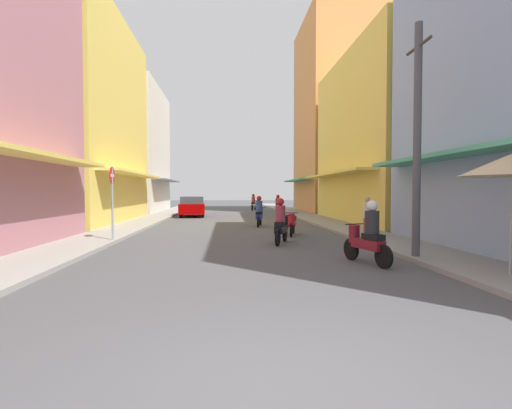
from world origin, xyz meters
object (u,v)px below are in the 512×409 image
vendor_umbrella (512,165)px  motorbike_black (281,223)px  parked_car (192,206)px  utility_pole (417,140)px  motorbike_red (292,223)px  motorbike_white (254,203)px  street_sign_no_entry (112,194)px  motorbike_orange (192,207)px  motorbike_blue (259,213)px  pedestrian_far (367,217)px  motorbike_maroon (367,236)px  motorbike_silver (278,207)px

vendor_umbrella → motorbike_black: bearing=123.3°
parked_car → utility_pole: bearing=-68.0°
motorbike_red → motorbike_white: bearing=90.3°
motorbike_black → street_sign_no_entry: street_sign_no_entry is taller
motorbike_orange → motorbike_white: bearing=32.7°
motorbike_blue → pedestrian_far: pedestrian_far is taller
motorbike_maroon → vendor_umbrella: size_ratio=0.69×
motorbike_orange → motorbike_silver: (6.71, -5.66, 0.20)m
motorbike_maroon → motorbike_red: bearing=97.0°
motorbike_silver → motorbike_orange: bearing=139.9°
motorbike_blue → utility_pole: utility_pole is taller
vendor_umbrella → street_sign_no_entry: bearing=146.5°
motorbike_orange → motorbike_silver: 8.78m
pedestrian_far → vendor_umbrella: vendor_umbrella is taller
motorbike_silver → pedestrian_far: pedestrian_far is taller
motorbike_orange → vendor_umbrella: (8.66, -25.94, 1.82)m
motorbike_black → utility_pole: utility_pole is taller
parked_car → motorbike_silver: bearing=-3.3°
motorbike_red → motorbike_blue: size_ratio=0.99×
motorbike_silver → motorbike_red: bearing=-95.0°
motorbike_silver → pedestrian_far: (1.86, -12.66, 0.09)m
motorbike_blue → motorbike_red: bearing=-76.5°
motorbike_maroon → motorbike_white: (-0.87, 27.60, 0.00)m
motorbike_orange → vendor_umbrella: bearing=-71.5°
pedestrian_far → street_sign_no_entry: street_sign_no_entry is taller
motorbike_white → vendor_umbrella: vendor_umbrella is taller
pedestrian_far → motorbike_blue: bearing=129.0°
motorbike_blue → pedestrian_far: (3.90, -4.82, 0.09)m
parked_car → vendor_umbrella: vendor_umbrella is taller
motorbike_maroon → street_sign_no_entry: bearing=149.0°
motorbike_black → utility_pole: (3.03, -3.46, 2.42)m
utility_pole → street_sign_no_entry: size_ratio=2.30×
parked_car → pedestrian_far: (8.07, -13.02, 0.06)m
motorbike_silver → parked_car: bearing=176.7°
motorbike_orange → vendor_umbrella: 27.41m
motorbike_blue → parked_car: motorbike_blue is taller
motorbike_black → motorbike_blue: (-0.19, 6.65, 0.00)m
parked_car → vendor_umbrella: bearing=-68.4°
motorbike_black → motorbike_silver: size_ratio=0.96×
motorbike_maroon → vendor_umbrella: bearing=-41.0°
motorbike_black → vendor_umbrella: vendor_umbrella is taller
motorbike_red → street_sign_no_entry: size_ratio=0.67×
utility_pole → street_sign_no_entry: (-8.85, 4.04, -1.41)m
pedestrian_far → street_sign_no_entry: (-9.53, -1.25, 0.92)m
motorbike_white → pedestrian_far: (3.00, -21.90, 0.09)m
utility_pole → street_sign_no_entry: bearing=155.4°
street_sign_no_entry → motorbike_orange: bearing=87.2°
motorbike_blue → pedestrian_far: bearing=-51.0°
vendor_umbrella → motorbike_red: bearing=109.9°
motorbike_white → pedestrian_far: pedestrian_far is taller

